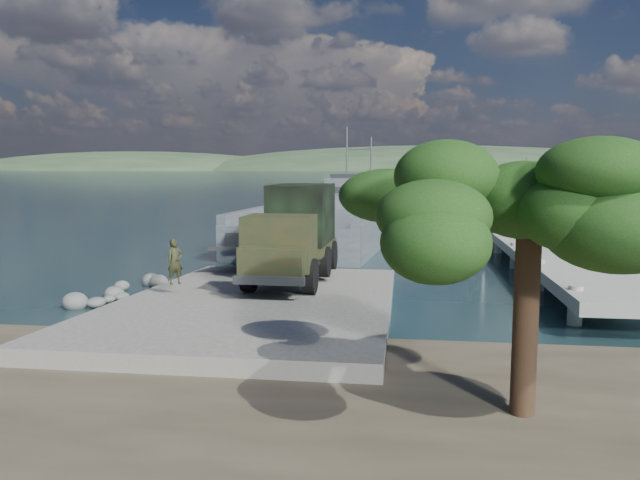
# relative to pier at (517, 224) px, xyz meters

# --- Properties ---
(ground) EXTENTS (1400.00, 1400.00, 0.00)m
(ground) POSITION_rel_pier_xyz_m (-13.00, -18.77, -1.60)
(ground) COLOR #1A343E
(ground) RESTS_ON ground
(boat_ramp) EXTENTS (10.00, 18.00, 0.50)m
(boat_ramp) POSITION_rel_pier_xyz_m (-13.00, -19.77, -1.35)
(boat_ramp) COLOR slate
(boat_ramp) RESTS_ON ground
(shoreline_rocks) EXTENTS (3.20, 5.60, 0.90)m
(shoreline_rocks) POSITION_rel_pier_xyz_m (-19.20, -18.27, -1.60)
(shoreline_rocks) COLOR #62625F
(shoreline_rocks) RESTS_ON ground
(distant_headlands) EXTENTS (1000.00, 240.00, 48.00)m
(distant_headlands) POSITION_rel_pier_xyz_m (37.00, 541.23, -1.60)
(distant_headlands) COLOR #2F492D
(distant_headlands) RESTS_ON ground
(pier) EXTENTS (6.40, 44.00, 6.10)m
(pier) POSITION_rel_pier_xyz_m (0.00, 0.00, 0.00)
(pier) COLOR #A6A59C
(pier) RESTS_ON ground
(landing_craft) EXTENTS (11.06, 33.18, 9.69)m
(landing_craft) POSITION_rel_pier_xyz_m (-12.60, 4.30, -0.81)
(landing_craft) COLOR #474F54
(landing_craft) RESTS_ON ground
(military_truck) EXTENTS (3.15, 9.03, 4.15)m
(military_truck) POSITION_rel_pier_xyz_m (-12.35, -15.90, 0.96)
(military_truck) COLOR black
(military_truck) RESTS_ON boat_ramp
(soldier) EXTENTS (0.77, 0.77, 1.79)m
(soldier) POSITION_rel_pier_xyz_m (-16.43, -19.86, -0.20)
(soldier) COLOR #20331C
(soldier) RESTS_ON boat_ramp
(sailboat_near) EXTENTS (2.16, 5.41, 6.42)m
(sailboat_near) POSITION_rel_pier_xyz_m (2.98, 13.42, -1.26)
(sailboat_near) COLOR #B9B9B9
(sailboat_near) RESTS_ON ground
(sailboat_far) EXTENTS (3.17, 6.38, 7.47)m
(sailboat_far) POSITION_rel_pier_xyz_m (7.39, 19.65, -1.20)
(sailboat_far) COLOR #B9B9B9
(sailboat_far) RESTS_ON ground
(overhang_tree) EXTENTS (6.52, 6.00, 5.92)m
(overhang_tree) POSITION_rel_pier_xyz_m (-5.50, -29.68, 3.14)
(overhang_tree) COLOR #342614
(overhang_tree) RESTS_ON ground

